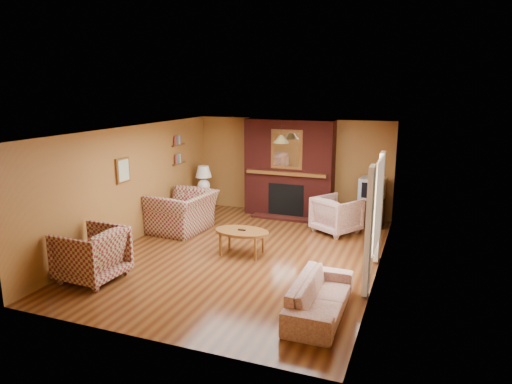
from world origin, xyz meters
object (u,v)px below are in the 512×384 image
at_px(fireplace, 289,169).
at_px(plaid_armchair, 91,254).
at_px(floral_sofa, 320,296).
at_px(coffee_table, 242,233).
at_px(plaid_loveseat, 183,212).
at_px(floral_armchair, 337,215).
at_px(table_lamp, 204,178).
at_px(tv_stand, 371,212).
at_px(side_table, 204,202).
at_px(crt_tv, 372,188).

distance_m(fireplace, plaid_armchair, 5.37).
bearing_deg(floral_sofa, coffee_table, 47.20).
relative_size(plaid_loveseat, coffee_table, 1.27).
xyz_separation_m(fireplace, floral_sofa, (1.90, -4.76, -0.93)).
distance_m(fireplace, floral_armchair, 1.87).
bearing_deg(table_lamp, coffee_table, -49.91).
relative_size(plaid_loveseat, floral_sofa, 0.78).
distance_m(plaid_loveseat, plaid_armchair, 2.88).
xyz_separation_m(fireplace, table_lamp, (-2.10, -0.53, -0.26)).
distance_m(coffee_table, tv_stand, 3.49).
bearing_deg(floral_sofa, side_table, 43.12).
relative_size(fireplace, tv_stand, 3.71).
bearing_deg(coffee_table, tv_stand, 53.22).
xyz_separation_m(fireplace, tv_stand, (2.05, -0.18, -0.86)).
relative_size(plaid_loveseat, plaid_armchair, 1.38).
bearing_deg(fireplace, plaid_loveseat, -131.79).
xyz_separation_m(table_lamp, crt_tv, (4.15, 0.34, -0.03)).
height_order(floral_sofa, tv_stand, tv_stand).
height_order(table_lamp, tv_stand, table_lamp).
bearing_deg(side_table, coffee_table, -49.91).
bearing_deg(tv_stand, crt_tv, -89.80).
relative_size(floral_sofa, tv_stand, 2.71).
xyz_separation_m(plaid_armchair, crt_tv, (4.00, 4.76, 0.45)).
height_order(floral_armchair, crt_tv, crt_tv).
bearing_deg(floral_armchair, side_table, 25.40).
bearing_deg(floral_armchair, plaid_loveseat, 51.18).
relative_size(side_table, crt_tv, 0.94).
xyz_separation_m(floral_armchair, coffee_table, (-1.44, -2.02, 0.03)).
distance_m(coffee_table, table_lamp, 3.23).
xyz_separation_m(fireplace, crt_tv, (2.05, -0.19, -0.29)).
distance_m(plaid_armchair, crt_tv, 6.23).
relative_size(fireplace, side_table, 4.39).
height_order(floral_sofa, coffee_table, floral_sofa).
distance_m(plaid_loveseat, floral_armchair, 3.44).
height_order(fireplace, coffee_table, fireplace).
bearing_deg(table_lamp, floral_sofa, -46.55).
bearing_deg(plaid_armchair, plaid_loveseat, -179.30).
relative_size(side_table, table_lamp, 0.82).
bearing_deg(table_lamp, fireplace, 14.29).
relative_size(plaid_armchair, tv_stand, 1.52).
relative_size(tv_stand, crt_tv, 1.11).
xyz_separation_m(floral_sofa, side_table, (-4.00, 4.22, 0.02)).
height_order(coffee_table, crt_tv, crt_tv).
bearing_deg(floral_armchair, fireplace, -2.10).
bearing_deg(table_lamp, side_table, 0.00).
height_order(plaid_loveseat, coffee_table, plaid_loveseat).
bearing_deg(table_lamp, floral_armchair, -6.95).
xyz_separation_m(floral_sofa, table_lamp, (-4.00, 4.22, 0.66)).
relative_size(plaid_loveseat, floral_armchair, 1.53).
bearing_deg(plaid_loveseat, crt_tv, 120.19).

